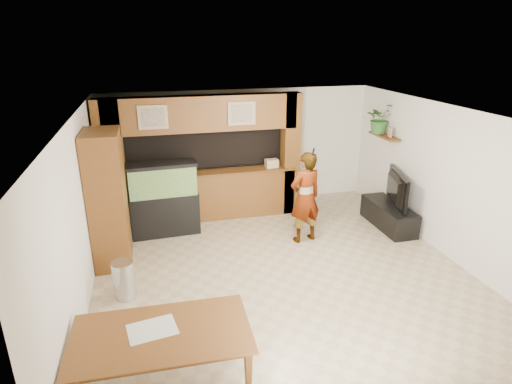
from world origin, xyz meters
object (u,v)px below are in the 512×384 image
object	(u,v)px
television	(392,189)
dining_table	(164,360)
aquarium	(164,200)
pantry_cabinet	(108,200)
person	(305,198)

from	to	relation	value
television	dining_table	distance (m)	5.67
aquarium	television	size ratio (longest dim) A/B	1.21
pantry_cabinet	television	distance (m)	5.36
television	dining_table	world-z (taller)	television
aquarium	television	world-z (taller)	aquarium
person	dining_table	xyz separation A→B (m)	(-2.76, -3.03, -0.53)
aquarium	person	distance (m)	2.72
pantry_cabinet	person	size ratio (longest dim) A/B	1.31
dining_table	aquarium	bearing A→B (deg)	88.40
pantry_cabinet	aquarium	xyz separation A→B (m)	(0.92, 0.92, -0.44)
person	television	bearing A→B (deg)	171.76
dining_table	television	bearing A→B (deg)	36.15
television	dining_table	size ratio (longest dim) A/B	0.62
pantry_cabinet	aquarium	world-z (taller)	pantry_cabinet
aquarium	dining_table	bearing A→B (deg)	-95.77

